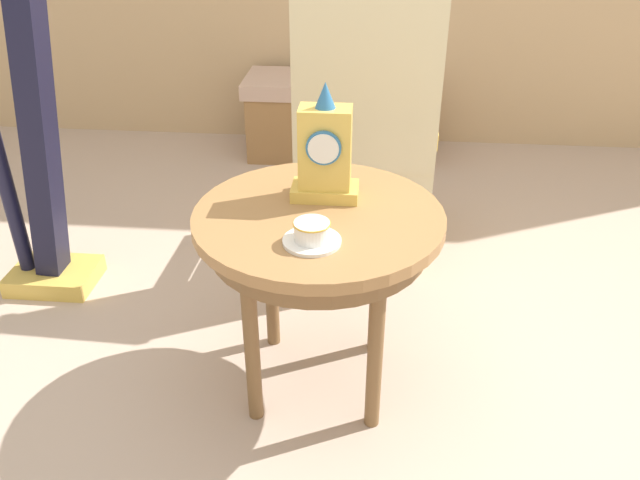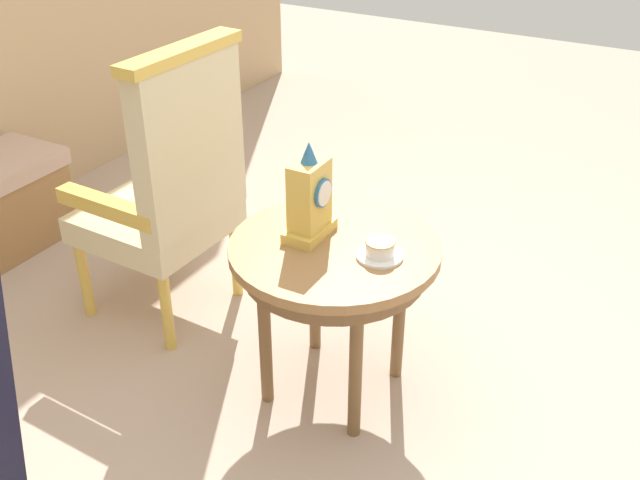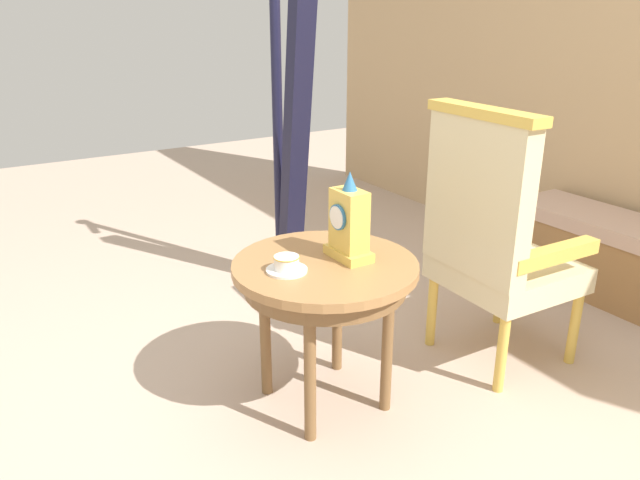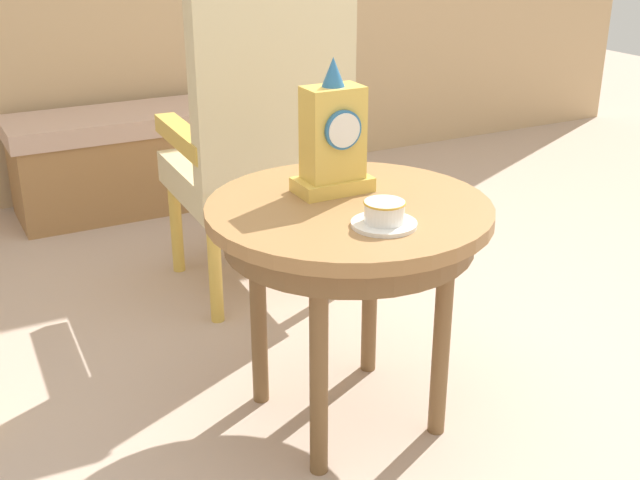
% 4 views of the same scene
% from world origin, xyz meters
% --- Properties ---
extents(ground_plane, '(10.00, 10.00, 0.00)m').
position_xyz_m(ground_plane, '(0.00, 0.00, 0.00)').
color(ground_plane, '#BCA38E').
extents(side_table, '(0.70, 0.70, 0.61)m').
position_xyz_m(side_table, '(-0.06, 0.09, 0.53)').
color(side_table, '#9E7042').
rests_on(side_table, ground).
extents(teacup_left, '(0.15, 0.15, 0.06)m').
position_xyz_m(teacup_left, '(-0.06, -0.07, 0.63)').
color(teacup_left, white).
rests_on(teacup_left, side_table).
extents(mantel_clock, '(0.19, 0.11, 0.34)m').
position_xyz_m(mantel_clock, '(-0.05, 0.19, 0.74)').
color(mantel_clock, gold).
rests_on(mantel_clock, side_table).
extents(armchair, '(0.56, 0.55, 1.14)m').
position_xyz_m(armchair, '(0.05, 0.86, 0.59)').
color(armchair, beige).
rests_on(armchair, ground).
extents(harp, '(0.40, 0.24, 1.87)m').
position_xyz_m(harp, '(-1.11, 0.54, 0.76)').
color(harp, gold).
rests_on(harp, ground).
extents(window_bench, '(1.00, 0.40, 0.44)m').
position_xyz_m(window_bench, '(-0.13, 1.95, 0.22)').
color(window_bench, '#CCA893').
rests_on(window_bench, ground).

